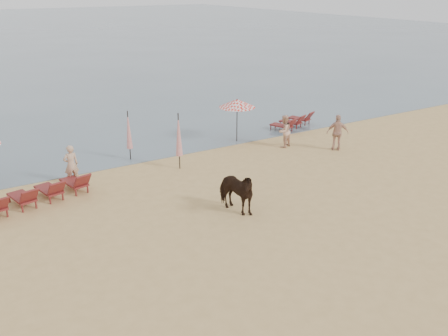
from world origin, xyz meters
The scene contains 10 objects.
ground centered at (0.00, 0.00, 0.00)m, with size 120.00×120.00×0.00m, color tan.
lounger_cluster_left centered at (-6.21, 7.93, 0.41)m, with size 3.95×2.32×0.59m.
lounger_cluster_right centered at (8.16, 10.91, 0.37)m, with size 2.79×2.19×0.54m.
umbrella_open_right centered at (4.11, 10.44, 1.98)m, with size 1.81×1.81×2.20m.
umbrella_closed_left centered at (-1.56, 10.63, 1.42)m, with size 0.28×0.28×2.30m.
umbrella_closed_right centered at (-0.14, 8.46, 1.53)m, with size 0.30×0.30×2.49m.
cow centered at (-0.46, 3.53, 0.79)m, with size 0.85×1.86×1.57m, color black.
beachgoer_left centered at (-4.60, 9.18, 0.81)m, with size 0.59×0.39×1.62m, color tan.
beachgoer_right_a centered at (5.60, 8.50, 0.80)m, with size 0.78×0.61×1.60m, color #D8A487.
beachgoer_right_b centered at (7.47, 6.77, 0.87)m, with size 1.02×0.43×1.75m, color tan.
Camera 1 is at (-9.16, -9.92, 7.69)m, focal length 40.00 mm.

